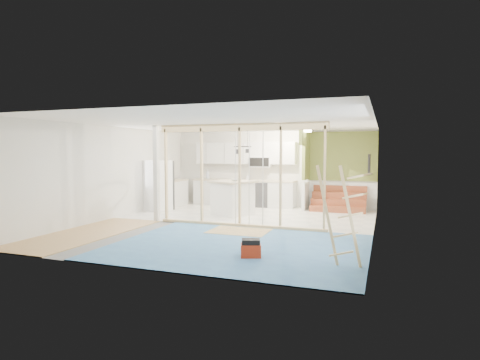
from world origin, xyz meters
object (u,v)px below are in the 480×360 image
(fridge, at_px, (158,186))
(ladder, at_px, (342,216))
(island, at_px, (233,198))
(toolbox, at_px, (251,249))

(fridge, xyz_separation_m, ladder, (6.19, -4.46, 0.04))
(fridge, bearing_deg, ladder, -18.17)
(fridge, xyz_separation_m, island, (2.59, -0.05, -0.30))
(fridge, bearing_deg, island, 16.49)
(island, xyz_separation_m, ladder, (3.59, -4.41, 0.34))
(island, bearing_deg, toolbox, -40.23)
(fridge, distance_m, toolbox, 6.41)
(toolbox, height_order, ladder, ladder)
(island, height_order, ladder, ladder)
(island, relative_size, ladder, 0.85)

